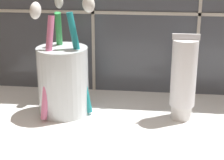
# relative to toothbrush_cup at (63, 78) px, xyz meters

# --- Properties ---
(sink_counter) EXTENTS (0.68, 0.36, 0.02)m
(sink_counter) POSITION_rel_toothbrush_cup_xyz_m (0.18, -0.07, -0.06)
(sink_counter) COLOR white
(sink_counter) RESTS_ON ground
(toothbrush_cup) EXTENTS (0.09, 0.11, 0.17)m
(toothbrush_cup) POSITION_rel_toothbrush_cup_xyz_m (0.00, 0.00, 0.00)
(toothbrush_cup) COLOR silver
(toothbrush_cup) RESTS_ON sink_counter
(toothpaste_tube) EXTENTS (0.04, 0.04, 0.12)m
(toothpaste_tube) POSITION_rel_toothbrush_cup_xyz_m (0.17, -0.00, 0.01)
(toothpaste_tube) COLOR white
(toothpaste_tube) RESTS_ON sink_counter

